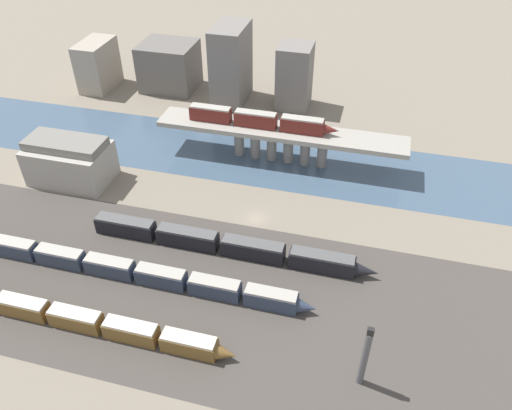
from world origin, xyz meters
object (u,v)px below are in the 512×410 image
Objects in this scene: train_on_bridge at (260,120)px; train_yard_mid at (116,268)px; train_yard_far at (227,245)px; signal_tower at (365,357)px; train_yard_near at (82,320)px; warehouse_building at (70,161)px.

train_yard_mid is at bearing -109.22° from train_on_bridge.
signal_tower is at bearing -38.41° from train_yard_far.
train_yard_mid is 1.30× the size of train_yard_far.
train_yard_near is (-16.41, -60.57, -9.14)m from train_on_bridge.
warehouse_building is at bearing 152.33° from signal_tower.
warehouse_building is (-25.06, 26.83, 3.45)m from train_yard_mid.
train_yard_mid is at bearing -46.95° from warehouse_building.
warehouse_building reaches higher than train_yard_near.
signal_tower is (47.87, -11.41, 4.55)m from train_yard_mid.
train_on_bridge is at bearing 93.67° from train_yard_far.
train_yard_mid is at bearing 91.01° from train_yard_near.
train_on_bridge is 51.35m from train_yard_mid.
train_yard_far is 37.16m from signal_tower.
train_on_bridge is 67.02m from signal_tower.
warehouse_building is (-25.29, 39.68, 3.51)m from train_yard_near.
signal_tower is at bearing 1.73° from train_yard_near.
warehouse_building is 1.44× the size of signal_tower.
warehouse_building is at bearing 122.51° from train_yard_near.
train_on_bridge reaches higher than warehouse_building.
warehouse_building reaches higher than train_yard_mid.
train_yard_far is 4.48× the size of signal_tower.
train_yard_far reaches higher than train_yard_mid.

